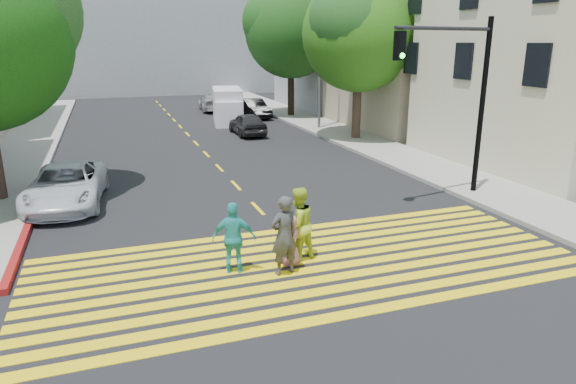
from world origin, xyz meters
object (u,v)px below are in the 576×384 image
tree_right_far (292,26)px  white_sedan (66,185)px  pedestrian_woman (298,224)px  dark_car_near (247,124)px  dark_car_parked (253,109)px  silver_car (212,102)px  pedestrian_man (284,235)px  traffic_signal (461,84)px  tree_right_near (360,27)px  white_van (228,107)px  pedestrian_extra (234,238)px  pedestrian_child (290,240)px

tree_right_far → white_sedan: size_ratio=1.90×
pedestrian_woman → dark_car_near: 18.22m
dark_car_near → dark_car_parked: size_ratio=0.94×
white_sedan → silver_car: 24.42m
pedestrian_man → traffic_signal: (7.45, 3.74, 2.98)m
white_sedan → dark_car_near: size_ratio=1.28×
tree_right_near → white_sedan: bearing=-152.6°
tree_right_near → white_sedan: 17.25m
silver_car → dark_car_parked: bearing=117.1°
tree_right_far → pedestrian_man: (-9.16, -24.76, -5.35)m
tree_right_near → dark_car_parked: 11.88m
silver_car → white_van: white_van is taller
traffic_signal → dark_car_parked: bearing=82.8°
tree_right_near → pedestrian_man: (-9.44, -15.00, -5.06)m
dark_car_parked → silver_car: bearing=108.1°
dark_car_near → pedestrian_extra: bearing=73.5°
white_van → dark_car_near: bearing=-79.4°
pedestrian_child → silver_car: (4.01, 29.54, 0.02)m
pedestrian_extra → white_van: (5.14, 22.95, 0.21)m
white_sedan → silver_car: size_ratio=1.07×
pedestrian_child → silver_car: size_ratio=0.28×
pedestrian_woman → dark_car_parked: size_ratio=0.46×
pedestrian_man → dark_car_parked: pedestrian_man is taller
pedestrian_extra → white_sedan: 8.08m
pedestrian_man → dark_car_parked: 25.93m
pedestrian_man → pedestrian_child: size_ratio=1.50×
tree_right_near → pedestrian_child: (-9.13, -14.57, -5.38)m
tree_right_far → pedestrian_extra: tree_right_far is taller
pedestrian_child → white_van: size_ratio=0.25×
pedestrian_extra → white_sedan: bearing=-41.4°
tree_right_far → silver_car: tree_right_far is taller
tree_right_near → tree_right_far: (-0.28, 9.76, 0.29)m
tree_right_far → silver_car: 9.08m
pedestrian_woman → pedestrian_extra: bearing=-11.6°
tree_right_near → pedestrian_woman: 17.58m
white_van → pedestrian_extra: bearing=-92.7°
dark_car_parked → traffic_signal: 21.68m
pedestrian_woman → white_sedan: 8.87m
pedestrian_extra → white_van: bearing=-84.1°
white_sedan → dark_car_near: white_sedan is taller
pedestrian_woman → traffic_signal: traffic_signal is taller
tree_right_far → traffic_signal: (-1.71, -21.01, -2.37)m
white_sedan → white_van: (9.18, 15.96, 0.40)m
traffic_signal → white_van: bearing=89.6°
tree_right_near → pedestrian_woman: (-8.84, -14.32, -5.08)m
pedestrian_child → white_van: (3.75, 22.98, 0.44)m
pedestrian_child → dark_car_near: (3.81, 18.12, 0.01)m
tree_right_far → dark_car_parked: tree_right_far is taller
silver_car → white_van: bearing=92.1°
pedestrian_child → pedestrian_extra: pedestrian_extra is taller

